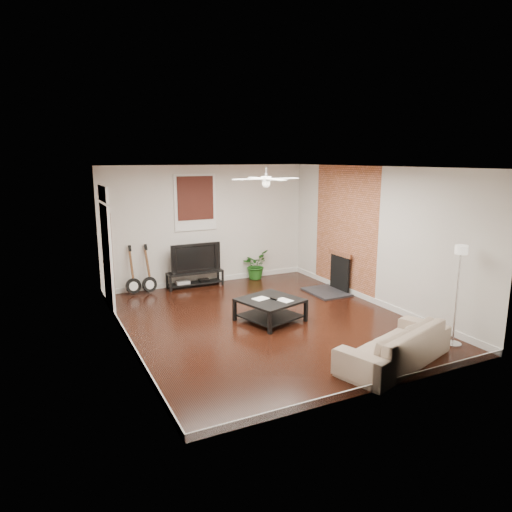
{
  "coord_description": "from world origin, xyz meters",
  "views": [
    {
      "loc": [
        -3.73,
        -7.22,
        2.95
      ],
      "look_at": [
        0.0,
        0.4,
        1.15
      ],
      "focal_mm": 32.39,
      "sensor_mm": 36.0,
      "label": 1
    }
  ],
  "objects": [
    {
      "name": "coffee_table",
      "position": [
        0.07,
        -0.04,
        0.21
      ],
      "size": [
        1.23,
        1.23,
        0.42
      ],
      "primitive_type": "cube",
      "rotation": [
        0.0,
        0.0,
        0.29
      ],
      "color": "black",
      "rests_on": "floor"
    },
    {
      "name": "sofa",
      "position": [
        0.87,
        -2.43,
        0.29
      ],
      "size": [
        2.16,
        1.36,
        0.59
      ],
      "primitive_type": "imported",
      "rotation": [
        0.0,
        0.0,
        3.45
      ],
      "color": "tan",
      "rests_on": "floor"
    },
    {
      "name": "potted_plant",
      "position": [
        1.16,
        2.82,
        0.35
      ],
      "size": [
        0.84,
        0.84,
        0.71
      ],
      "primitive_type": "imported",
      "rotation": [
        0.0,
        0.0,
        0.76
      ],
      "color": "#205D1A",
      "rests_on": "floor"
    },
    {
      "name": "brick_accent",
      "position": [
        2.49,
        1.0,
        1.4
      ],
      "size": [
        0.02,
        2.2,
        2.8
      ],
      "primitive_type": "cube",
      "color": "#AC5E37",
      "rests_on": "floor"
    },
    {
      "name": "ceiling_fan",
      "position": [
        0.0,
        0.0,
        2.6
      ],
      "size": [
        1.24,
        1.24,
        0.32
      ],
      "primitive_type": null,
      "color": "white",
      "rests_on": "ceiling"
    },
    {
      "name": "guitar_left",
      "position": [
        -1.85,
        2.75,
        0.55
      ],
      "size": [
        0.37,
        0.29,
        1.1
      ],
      "primitive_type": null,
      "rotation": [
        0.0,
        0.0,
        0.16
      ],
      "color": "black",
      "rests_on": "floor"
    },
    {
      "name": "tv_stand",
      "position": [
        -0.42,
        2.78,
        0.18
      ],
      "size": [
        1.31,
        0.35,
        0.37
      ],
      "primitive_type": "cube",
      "color": "black",
      "rests_on": "floor"
    },
    {
      "name": "tv",
      "position": [
        -0.42,
        2.8,
        0.71
      ],
      "size": [
        1.17,
        0.15,
        0.67
      ],
      "primitive_type": "imported",
      "color": "black",
      "rests_on": "tv_stand"
    },
    {
      "name": "floor_lamp",
      "position": [
        2.2,
        -2.33,
        0.82
      ],
      "size": [
        0.34,
        0.34,
        1.65
      ],
      "primitive_type": null,
      "rotation": [
        0.0,
        0.0,
        0.31
      ],
      "color": "white",
      "rests_on": "floor"
    },
    {
      "name": "guitar_right",
      "position": [
        -1.5,
        2.72,
        0.55
      ],
      "size": [
        0.39,
        0.32,
        1.1
      ],
      "primitive_type": null,
      "rotation": [
        0.0,
        0.0,
        0.26
      ],
      "color": "black",
      "rests_on": "floor"
    },
    {
      "name": "fireplace",
      "position": [
        2.2,
        1.0,
        0.46
      ],
      "size": [
        0.8,
        1.1,
        0.92
      ],
      "primitive_type": "cube",
      "color": "black",
      "rests_on": "floor"
    },
    {
      "name": "door_left",
      "position": [
        -2.46,
        1.9,
        1.25
      ],
      "size": [
        0.08,
        1.0,
        2.5
      ],
      "primitive_type": "cube",
      "color": "white",
      "rests_on": "wall_left"
    },
    {
      "name": "window_back",
      "position": [
        -0.3,
        2.97,
        1.95
      ],
      "size": [
        1.0,
        0.06,
        1.3
      ],
      "primitive_type": "cube",
      "color": "#39130F",
      "rests_on": "wall_back"
    },
    {
      "name": "room",
      "position": [
        0.0,
        0.0,
        1.4
      ],
      "size": [
        5.01,
        6.01,
        2.81
      ],
      "color": "black",
      "rests_on": "ground"
    }
  ]
}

